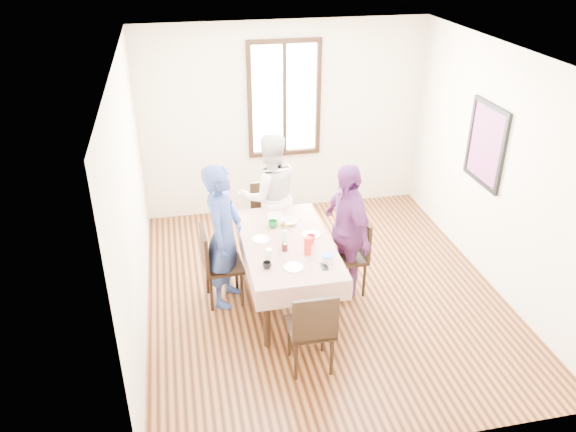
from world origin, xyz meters
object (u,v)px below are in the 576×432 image
at_px(chair_far, 270,220).
at_px(person_left, 223,236).
at_px(person_far, 270,196).
at_px(person_right, 346,231).
at_px(chair_right, 346,257).
at_px(chair_near, 310,327).
at_px(dining_table, 287,272).
at_px(chair_left, 223,265).

distance_m(chair_far, person_left, 1.21).
distance_m(chair_far, person_far, 0.35).
xyz_separation_m(chair_far, person_right, (0.67, -1.04, 0.34)).
distance_m(chair_right, chair_near, 1.33).
relative_size(chair_near, person_far, 0.56).
relative_size(dining_table, chair_near, 1.74).
relative_size(chair_left, chair_right, 1.00).
distance_m(chair_left, chair_near, 1.41).
height_order(chair_near, person_far, person_far).
height_order(chair_right, person_right, person_right).
relative_size(chair_far, person_left, 0.55).
bearing_deg(person_far, chair_right, 118.71).
bearing_deg(chair_left, person_right, 82.59).
bearing_deg(person_right, person_left, -105.07).
height_order(dining_table, person_right, person_right).
bearing_deg(chair_far, person_right, 121.57).
bearing_deg(person_left, chair_far, -12.13).
height_order(dining_table, chair_right, chair_right).
height_order(chair_left, chair_far, same).
height_order(chair_far, chair_near, same).
bearing_deg(person_far, dining_table, 84.51).
xyz_separation_m(dining_table, chair_near, (0.00, -1.09, 0.08)).
xyz_separation_m(chair_left, person_left, (0.02, -0.00, 0.37)).
xyz_separation_m(person_left, person_right, (1.35, -0.10, -0.03)).
bearing_deg(chair_right, chair_far, 30.53).
xyz_separation_m(chair_left, person_right, (1.36, -0.10, 0.34)).
relative_size(person_left, person_far, 1.02).
bearing_deg(chair_near, chair_left, 120.09).
bearing_deg(dining_table, chair_right, 4.09).
bearing_deg(chair_right, chair_near, 145.51).
xyz_separation_m(person_far, person_right, (0.67, -1.02, -0.02)).
bearing_deg(chair_far, person_left, 52.94).
height_order(person_left, person_right, person_left).
relative_size(chair_near, person_left, 0.55).
relative_size(chair_left, person_left, 0.55).
xyz_separation_m(chair_right, person_left, (-1.36, 0.10, 0.37)).
relative_size(chair_right, chair_near, 1.00).
distance_m(chair_far, person_right, 1.28).
height_order(chair_right, person_left, person_left).
distance_m(person_left, person_far, 1.14).
relative_size(chair_left, person_far, 0.56).
distance_m(person_far, person_right, 1.22).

